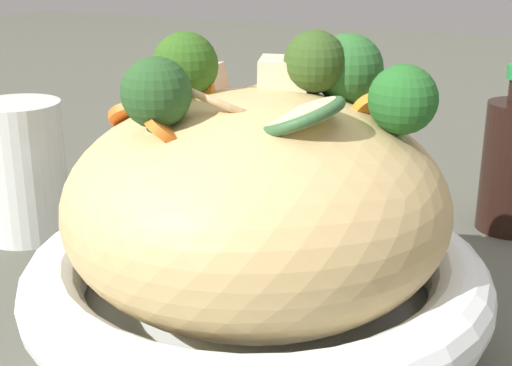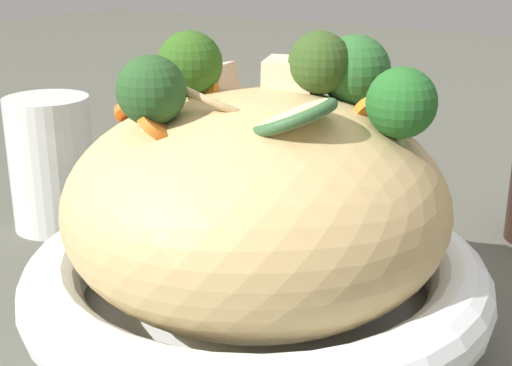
{
  "view_description": "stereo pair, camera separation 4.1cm",
  "coord_description": "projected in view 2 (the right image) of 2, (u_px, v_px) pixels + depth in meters",
  "views": [
    {
      "loc": [
        0.35,
        0.17,
        0.23
      ],
      "look_at": [
        0.0,
        0.0,
        0.1
      ],
      "focal_mm": 50.77,
      "sensor_mm": 36.0,
      "label": 1
    },
    {
      "loc": [
        0.33,
        0.21,
        0.23
      ],
      "look_at": [
        0.0,
        0.0,
        0.1
      ],
      "focal_mm": 50.77,
      "sensor_mm": 36.0,
      "label": 2
    }
  ],
  "objects": [
    {
      "name": "ground_plane",
      "position": [
        256.0,
        336.0,
        0.44
      ],
      "size": [
        3.0,
        3.0,
        0.0
      ],
      "primitive_type": "plane",
      "color": "#4D4D42"
    },
    {
      "name": "serving_bowl",
      "position": [
        256.0,
        291.0,
        0.43
      ],
      "size": [
        0.27,
        0.27,
        0.06
      ],
      "color": "white",
      "rests_on": "ground_plane"
    },
    {
      "name": "noodle_heap",
      "position": [
        256.0,
        203.0,
        0.41
      ],
      "size": [
        0.22,
        0.22,
        0.14
      ],
      "color": "tan",
      "rests_on": "serving_bowl"
    },
    {
      "name": "broccoli_florets",
      "position": [
        289.0,
        79.0,
        0.39
      ],
      "size": [
        0.15,
        0.17,
        0.06
      ],
      "color": "#97B970",
      "rests_on": "serving_bowl"
    },
    {
      "name": "carrot_coins",
      "position": [
        235.0,
        104.0,
        0.41
      ],
      "size": [
        0.15,
        0.16,
        0.03
      ],
      "color": "orange",
      "rests_on": "serving_bowl"
    },
    {
      "name": "zucchini_slices",
      "position": [
        334.0,
        121.0,
        0.37
      ],
      "size": [
        0.12,
        0.07,
        0.04
      ],
      "color": "beige",
      "rests_on": "serving_bowl"
    },
    {
      "name": "chicken_chunks",
      "position": [
        248.0,
        83.0,
        0.43
      ],
      "size": [
        0.04,
        0.09,
        0.03
      ],
      "color": "beige",
      "rests_on": "serving_bowl"
    },
    {
      "name": "drinking_glass",
      "position": [
        52.0,
        163.0,
        0.59
      ],
      "size": [
        0.07,
        0.07,
        0.11
      ],
      "color": "silver",
      "rests_on": "ground_plane"
    }
  ]
}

